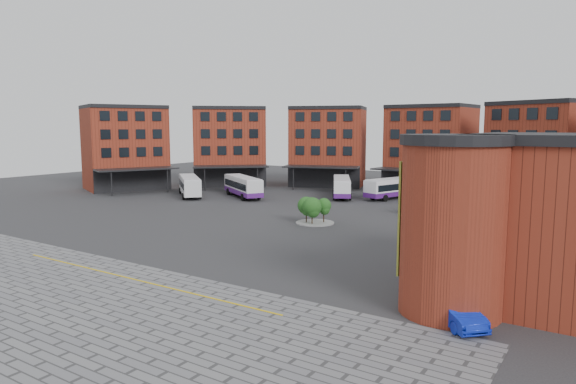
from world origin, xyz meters
The scene contains 13 objects.
ground centered at (0.00, 0.00, 0.00)m, with size 160.00×160.00×0.00m, color #28282B.
paving_zone centered at (2.00, -22.00, 0.01)m, with size 50.00×22.00×0.02m, color slate.
yellow_line centered at (2.00, -14.00, 0.03)m, with size 26.00×0.15×0.02m, color gold.
main_building centered at (-4.77, 38.25, 7.23)m, with size 94.14×42.48×14.60m.
east_building centered at (28.70, -3.06, 5.29)m, with size 17.40×15.40×10.60m.
tree_island centered at (2.02, 11.48, 1.81)m, with size 4.40×4.40×3.13m.
bus_a centered at (-26.07, 20.73, 1.87)m, with size 10.07×9.20×3.15m.
bus_b centered at (-18.41, 24.57, 1.74)m, with size 11.01×8.45×3.22m.
bus_c centered at (-5.47, 33.01, 1.66)m, with size 7.39×10.79×3.07m.
bus_d centered at (2.08, 36.11, 1.71)m, with size 6.14×11.44×3.16m.
bus_e centered at (13.48, 26.49, 1.60)m, with size 7.95×10.01×2.96m.
bus_f centered at (23.35, 21.81, 1.89)m, with size 10.42×11.13×3.50m.
blue_car centered at (23.77, -9.74, 0.78)m, with size 1.65×4.74×1.56m, color #0D22B5.
Camera 1 is at (31.16, -38.01, 11.09)m, focal length 32.00 mm.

